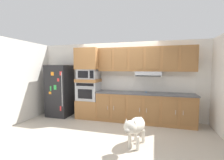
% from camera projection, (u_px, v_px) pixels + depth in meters
% --- Properties ---
extents(ground_plane, '(9.60, 9.60, 0.00)m').
position_uv_depth(ground_plane, '(110.00, 128.00, 4.33)').
color(ground_plane, '#B2A899').
extents(back_kitchen_wall, '(6.20, 0.12, 2.50)m').
position_uv_depth(back_kitchen_wall, '(119.00, 80.00, 5.30)').
color(back_kitchen_wall, silver).
rests_on(back_kitchen_wall, ground).
extents(side_panel_left, '(0.12, 7.10, 2.50)m').
position_uv_depth(side_panel_left, '(26.00, 81.00, 4.98)').
color(side_panel_left, silver).
rests_on(side_panel_left, ground).
extents(refrigerator, '(0.76, 0.73, 1.76)m').
position_uv_depth(refrigerator, '(60.00, 90.00, 5.45)').
color(refrigerator, black).
rests_on(refrigerator, ground).
extents(oven_base_cabinet, '(0.74, 0.62, 0.60)m').
position_uv_depth(oven_base_cabinet, '(89.00, 108.00, 5.28)').
color(oven_base_cabinet, '#996638').
rests_on(oven_base_cabinet, ground).
extents(built_in_oven, '(0.70, 0.62, 0.60)m').
position_uv_depth(built_in_oven, '(89.00, 91.00, 5.23)').
color(built_in_oven, '#A8AAAF').
rests_on(built_in_oven, oven_base_cabinet).
extents(appliance_mid_shelf, '(0.74, 0.62, 0.10)m').
position_uv_depth(appliance_mid_shelf, '(89.00, 80.00, 5.21)').
color(appliance_mid_shelf, '#996638').
rests_on(appliance_mid_shelf, built_in_oven).
extents(microwave, '(0.64, 0.54, 0.32)m').
position_uv_depth(microwave, '(88.00, 74.00, 5.19)').
color(microwave, '#A8AAAF').
rests_on(microwave, appliance_mid_shelf).
extents(appliance_upper_cabinet, '(0.74, 0.62, 0.68)m').
position_uv_depth(appliance_upper_cabinet, '(88.00, 59.00, 5.15)').
color(appliance_upper_cabinet, '#996638').
rests_on(appliance_upper_cabinet, microwave).
extents(lower_cabinet_run, '(2.90, 0.63, 0.88)m').
position_uv_depth(lower_cabinet_run, '(144.00, 108.00, 4.79)').
color(lower_cabinet_run, '#996638').
rests_on(lower_cabinet_run, ground).
extents(countertop_slab, '(2.94, 0.64, 0.04)m').
position_uv_depth(countertop_slab, '(144.00, 93.00, 4.75)').
color(countertop_slab, '#4C4C51').
rests_on(countertop_slab, lower_cabinet_run).
extents(backsplash_panel, '(2.94, 0.02, 0.50)m').
position_uv_depth(backsplash_panel, '(145.00, 83.00, 5.01)').
color(backsplash_panel, silver).
rests_on(backsplash_panel, countertop_slab).
extents(upper_cabinet_with_hood, '(2.90, 0.48, 0.88)m').
position_uv_depth(upper_cabinet_with_hood, '(145.00, 60.00, 4.79)').
color(upper_cabinet_with_hood, '#996638').
rests_on(upper_cabinet_with_hood, backsplash_panel).
extents(screwdriver, '(0.14, 0.13, 0.03)m').
position_uv_depth(screwdriver, '(146.00, 92.00, 4.77)').
color(screwdriver, blue).
rests_on(screwdriver, countertop_slab).
extents(dog, '(0.43, 1.02, 0.68)m').
position_uv_depth(dog, '(135.00, 126.00, 3.28)').
color(dog, beige).
rests_on(dog, ground).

